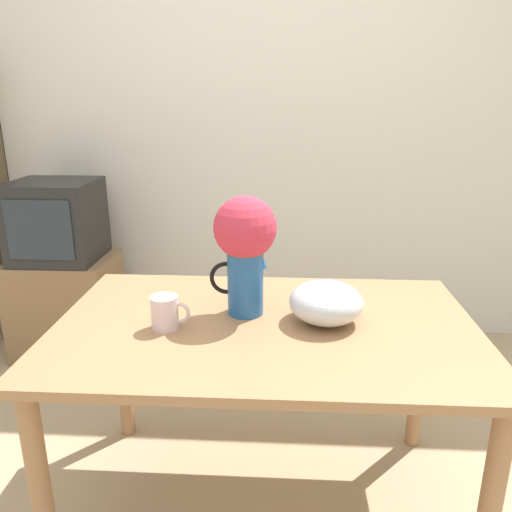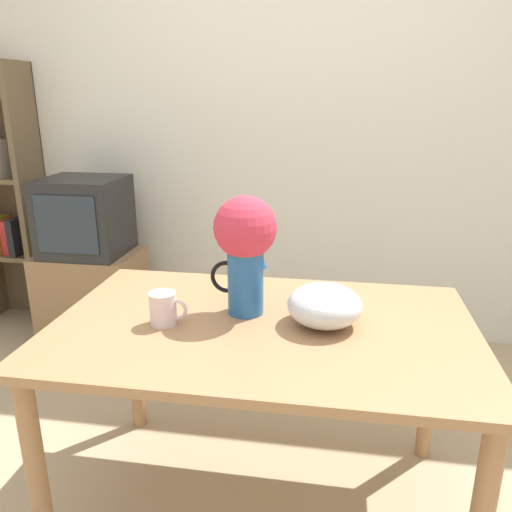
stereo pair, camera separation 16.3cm
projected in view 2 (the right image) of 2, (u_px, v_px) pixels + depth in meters
name	position (u px, v px, depth m)	size (l,w,h in m)	color
wall_back	(287.00, 120.00, 2.86)	(8.00, 0.05, 2.60)	silver
table	(263.00, 350.00, 1.65)	(1.37, 0.86, 0.73)	#A3754C
flower_vase	(245.00, 242.00, 1.63)	(0.22, 0.21, 0.40)	#235B9E
coffee_mug	(164.00, 309.00, 1.60)	(0.12, 0.09, 0.11)	silver
white_bowl	(324.00, 305.00, 1.59)	(0.24, 0.24, 0.13)	silver
tv_stand	(94.00, 298.00, 2.96)	(0.56, 0.42, 0.57)	#8E6B47
tv_set	(85.00, 216.00, 2.81)	(0.44, 0.41, 0.43)	black
bookshelf	(2.00, 189.00, 3.13)	(0.44, 0.29, 1.67)	brown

